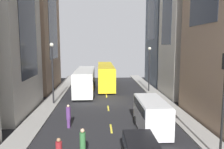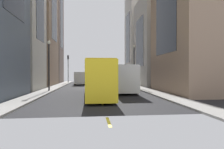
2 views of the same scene
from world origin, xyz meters
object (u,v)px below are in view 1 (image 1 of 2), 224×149
Objects in this scene: streetcar_yellow at (106,74)px; delivery_van_white at (151,113)px; city_bus_white at (85,79)px; pedestrian_crossing_mid at (83,145)px; pedestrian_crossing_near at (68,116)px.

delivery_van_white is at bearing -81.12° from streetcar_yellow.
city_bus_white is 19.57m from pedestrian_crossing_mid.
streetcar_yellow is 18.93m from pedestrian_crossing_near.
city_bus_white is 5.22× the size of pedestrian_crossing_mid.
pedestrian_crossing_mid is at bearing 158.36° from pedestrian_crossing_near.
city_bus_white is 16.15m from delivery_van_white.
city_bus_white is 13.83m from pedestrian_crossing_near.
city_bus_white is 2.09× the size of delivery_van_white.
pedestrian_crossing_mid is 5.95m from pedestrian_crossing_near.
delivery_van_white is 2.50× the size of pedestrian_crossing_mid.
streetcar_yellow is 6.63× the size of pedestrian_crossing_near.
city_bus_white is 5.54× the size of pedestrian_crossing_near.
pedestrian_crossing_near is at bearing -101.12° from streetcar_yellow.
streetcar_yellow is at bearing -137.02° from pedestrian_crossing_mid.
pedestrian_crossing_mid is at bearing -94.82° from streetcar_yellow.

